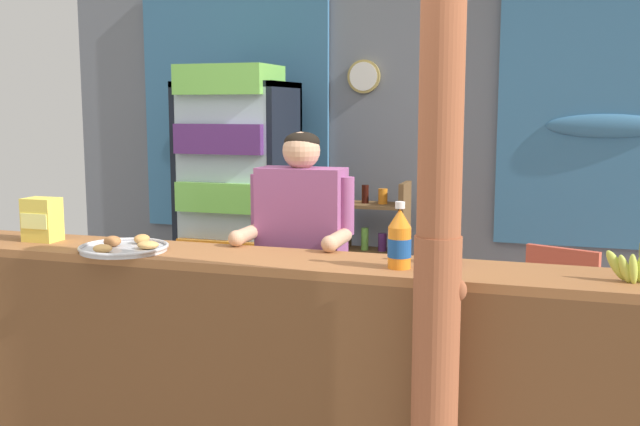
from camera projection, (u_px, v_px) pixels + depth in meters
The scene contains 12 objects.
ground_plane at pixel (327, 406), 4.12m from camera, with size 7.05×7.05×0.00m, color gray.
back_wall_curtained at pixel (394, 153), 5.48m from camera, with size 5.30×0.22×2.53m.
stall_counter at pixel (277, 348), 3.27m from camera, with size 3.67×0.45×0.98m.
timber_post at pixel (438, 249), 2.73m from camera, with size 0.20×0.18×2.35m.
drink_fridge at pixel (236, 192), 5.22m from camera, with size 0.75×0.65×1.93m.
bottle_shelf_rack at pixel (374, 256), 5.29m from camera, with size 0.48×0.28×1.13m.
plastic_lawn_chair at pixel (568, 307), 4.31m from camera, with size 0.57×0.57×0.86m.
shopkeeper at pixel (301, 243), 3.77m from camera, with size 0.55×0.42×1.52m.
soda_bottle_orange_soda at pixel (400, 240), 3.08m from camera, with size 0.10×0.10×0.28m.
soda_bottle_grape_soda at pixel (451, 244), 3.17m from camera, with size 0.07×0.07×0.21m.
snack_box_instant_noodle at pixel (42, 220), 3.72m from camera, with size 0.17×0.13×0.22m.
pastry_tray at pixel (124, 247), 3.46m from camera, with size 0.42×0.42×0.07m.
Camera 1 is at (1.17, -2.68, 1.64)m, focal length 41.62 mm.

